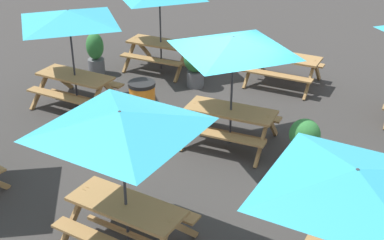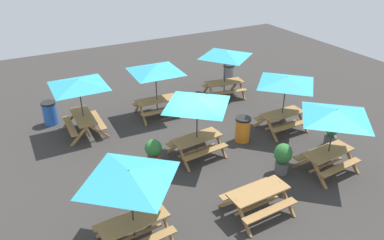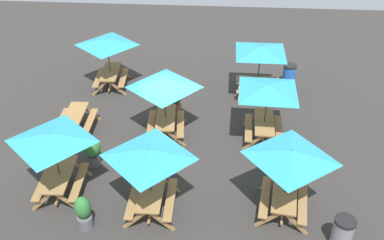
# 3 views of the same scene
# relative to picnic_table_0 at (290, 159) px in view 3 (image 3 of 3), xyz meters

# --- Properties ---
(ground_plane) EXTENTS (29.53, 29.53, 0.00)m
(ground_plane) POSITION_rel_picnic_table_0_xyz_m (3.42, 3.71, -1.99)
(ground_plane) COLOR #33302D
(ground_plane) RESTS_ON ground
(picnic_table_0) EXTENTS (2.27, 2.27, 2.34)m
(picnic_table_0) POSITION_rel_picnic_table_0_xyz_m (0.00, 0.00, 0.00)
(picnic_table_0) COLOR olive
(picnic_table_0) RESTS_ON ground
(picnic_table_1) EXTENTS (2.83, 2.83, 2.34)m
(picnic_table_1) POSITION_rel_picnic_table_0_xyz_m (6.82, 0.44, 0.00)
(picnic_table_1) COLOR olive
(picnic_table_1) RESTS_ON ground
(picnic_table_2) EXTENTS (2.16, 2.16, 2.34)m
(picnic_table_2) POSITION_rel_picnic_table_0_xyz_m (3.69, 3.99, 0.00)
(picnic_table_2) COLOR olive
(picnic_table_2) RESTS_ON ground
(picnic_table_3) EXTENTS (2.83, 2.83, 2.34)m
(picnic_table_3) POSITION_rel_picnic_table_0_xyz_m (3.66, 0.36, 0.00)
(picnic_table_3) COLOR olive
(picnic_table_3) RESTS_ON ground
(picnic_table_4) EXTENTS (1.85, 1.59, 0.81)m
(picnic_table_4) POSITION_rel_picnic_table_0_xyz_m (3.58, 7.42, -1.43)
(picnic_table_4) COLOR olive
(picnic_table_4) RESTS_ON ground
(picnic_table_5) EXTENTS (2.15, 2.15, 2.34)m
(picnic_table_5) POSITION_rel_picnic_table_0_xyz_m (7.11, 6.89, 0.00)
(picnic_table_5) COLOR olive
(picnic_table_5) RESTS_ON ground
(picnic_table_6) EXTENTS (2.02, 2.02, 2.34)m
(picnic_table_6) POSITION_rel_picnic_table_0_xyz_m (-0.24, 3.91, 0.00)
(picnic_table_6) COLOR olive
(picnic_table_6) RESTS_ON ground
(picnic_table_7) EXTENTS (2.12, 2.12, 2.34)m
(picnic_table_7) POSITION_rel_picnic_table_0_xyz_m (0.28, 6.85, 0.00)
(picnic_table_7) COLOR olive
(picnic_table_7) RESTS_ON ground
(trash_bin_orange) EXTENTS (0.59, 0.59, 0.98)m
(trash_bin_orange) POSITION_rel_picnic_table_0_xyz_m (1.63, 3.88, -1.49)
(trash_bin_orange) COLOR orange
(trash_bin_orange) RESTS_ON ground
(trash_bin_gray) EXTENTS (0.59, 0.59, 0.98)m
(trash_bin_gray) POSITION_rel_picnic_table_0_xyz_m (-1.19, -1.45, -1.49)
(trash_bin_gray) COLOR gray
(trash_bin_gray) RESTS_ON ground
(trash_bin_blue) EXTENTS (0.59, 0.59, 0.98)m
(trash_bin_blue) POSITION_rel_picnic_table_0_xyz_m (7.88, -1.03, -1.49)
(trash_bin_blue) COLOR blue
(trash_bin_blue) RESTS_ON ground
(potted_plant_0) EXTENTS (0.46, 0.46, 1.13)m
(potted_plant_0) POSITION_rel_picnic_table_0_xyz_m (-1.07, 5.73, -1.41)
(potted_plant_0) COLOR #59595B
(potted_plant_0) RESTS_ON ground
(potted_plant_1) EXTENTS (0.58, 0.58, 0.99)m
(potted_plant_1) POSITION_rel_picnic_table_0_xyz_m (5.28, 3.82, -1.43)
(potted_plant_1) COLOR #935138
(potted_plant_1) RESTS_ON ground
(potted_plant_2) EXTENTS (0.60, 0.60, 1.10)m
(potted_plant_2) POSITION_rel_picnic_table_0_xyz_m (1.68, 6.23, -1.37)
(potted_plant_2) COLOR #59595B
(potted_plant_2) RESTS_ON ground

